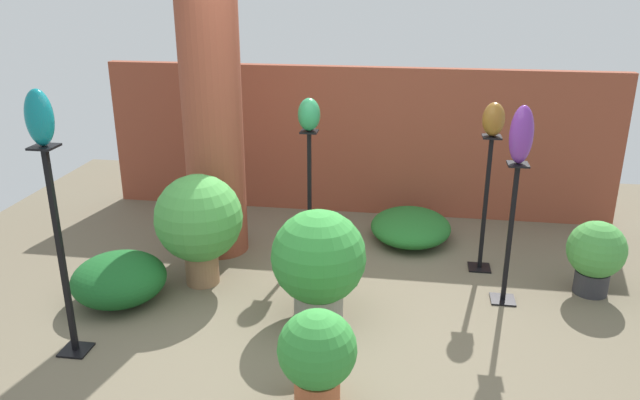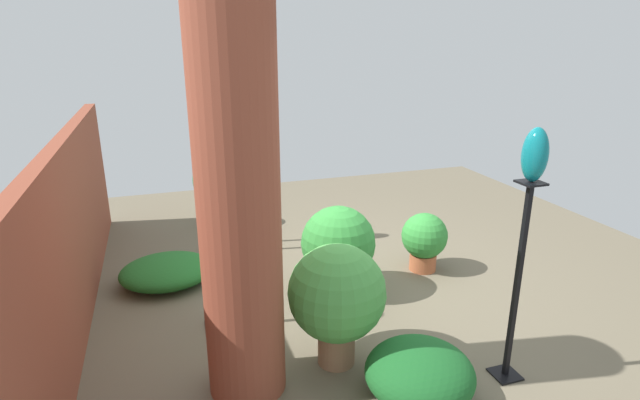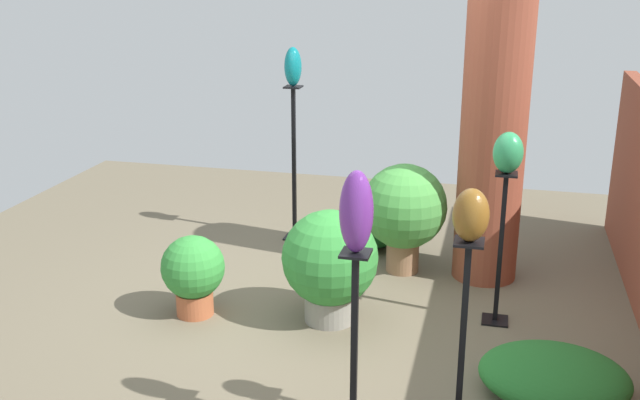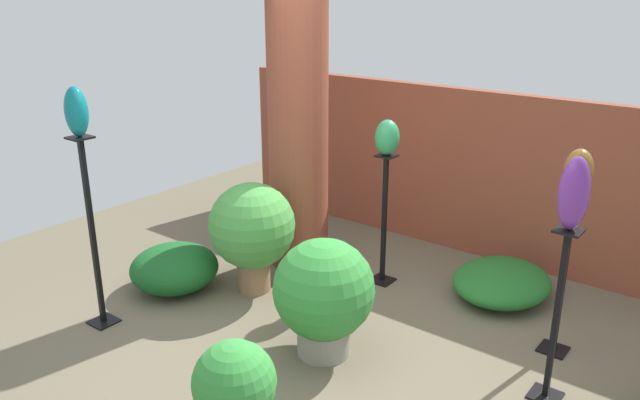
# 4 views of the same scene
# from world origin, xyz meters

# --- Properties ---
(ground_plane) EXTENTS (8.00, 8.00, 0.00)m
(ground_plane) POSITION_xyz_m (0.00, 0.00, 0.00)
(ground_plane) COLOR #6B604C
(brick_wall_back) EXTENTS (5.60, 0.12, 1.64)m
(brick_wall_back) POSITION_xyz_m (0.00, 2.52, 0.82)
(brick_wall_back) COLOR brown
(brick_wall_back) RESTS_ON ground
(brick_pillar) EXTENTS (0.55, 0.55, 2.73)m
(brick_pillar) POSITION_xyz_m (-1.21, 1.27, 1.36)
(brick_pillar) COLOR brown
(brick_pillar) RESTS_ON ground
(pedestal_bronze) EXTENTS (0.20, 0.20, 1.26)m
(pedestal_bronze) POSITION_xyz_m (1.29, 1.20, 0.58)
(pedestal_bronze) COLOR black
(pedestal_bronze) RESTS_ON ground
(pedestal_teal) EXTENTS (0.20, 0.20, 1.54)m
(pedestal_teal) POSITION_xyz_m (-1.71, -0.61, 0.71)
(pedestal_teal) COLOR black
(pedestal_teal) RESTS_ON ground
(pedestal_violet) EXTENTS (0.20, 0.20, 1.19)m
(pedestal_violet) POSITION_xyz_m (1.44, 0.62, 0.55)
(pedestal_violet) COLOR black
(pedestal_violet) RESTS_ON ground
(pedestal_jade) EXTENTS (0.20, 0.20, 1.20)m
(pedestal_jade) POSITION_xyz_m (-0.33, 1.39, 0.55)
(pedestal_jade) COLOR black
(pedestal_jade) RESTS_ON ground
(art_vase_bronze) EXTENTS (0.19, 0.19, 0.29)m
(art_vase_bronze) POSITION_xyz_m (1.29, 1.20, 1.40)
(art_vase_bronze) COLOR brown
(art_vase_bronze) RESTS_ON pedestal_bronze
(art_vase_teal) EXTENTS (0.18, 0.16, 0.37)m
(art_vase_teal) POSITION_xyz_m (-1.71, -0.61, 1.72)
(art_vase_teal) COLOR #0F727A
(art_vase_teal) RESTS_ON pedestal_teal
(art_vase_violet) EXTENTS (0.18, 0.18, 0.45)m
(art_vase_violet) POSITION_xyz_m (1.44, 0.62, 1.42)
(art_vase_violet) COLOR #6B2D8C
(art_vase_violet) RESTS_ON pedestal_violet
(art_vase_jade) EXTENTS (0.21, 0.22, 0.31)m
(art_vase_jade) POSITION_xyz_m (-0.33, 1.39, 1.35)
(art_vase_jade) COLOR #2D9356
(art_vase_jade) RESTS_ON pedestal_jade
(potted_plant_mid_left) EXTENTS (0.75, 0.75, 0.99)m
(potted_plant_mid_left) POSITION_xyz_m (-1.15, 0.55, 0.59)
(potted_plant_mid_left) COLOR #936B4C
(potted_plant_mid_left) RESTS_ON ground
(potted_plant_front_right) EXTENTS (0.74, 0.74, 0.89)m
(potted_plant_front_right) POSITION_xyz_m (-0.05, 0.13, 0.49)
(potted_plant_front_right) COLOR gray
(potted_plant_front_right) RESTS_ON ground
(potted_plant_front_left) EXTENTS (0.50, 0.50, 0.65)m
(potted_plant_front_left) POSITION_xyz_m (0.11, -0.92, 0.37)
(potted_plant_front_left) COLOR #B25B38
(potted_plant_front_left) RESTS_ON ground
(foliage_bed_east) EXTENTS (0.77, 0.78, 0.40)m
(foliage_bed_east) POSITION_xyz_m (-1.72, 0.13, 0.20)
(foliage_bed_east) COLOR #195923
(foliage_bed_east) RESTS_ON ground
(foliage_bed_west) EXTENTS (0.81, 0.96, 0.28)m
(foliage_bed_west) POSITION_xyz_m (0.65, 1.77, 0.14)
(foliage_bed_west) COLOR #236B28
(foliage_bed_west) RESTS_ON ground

